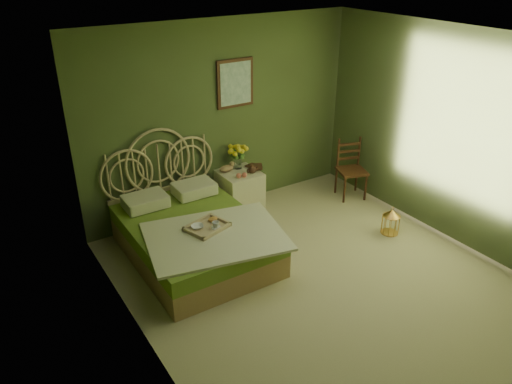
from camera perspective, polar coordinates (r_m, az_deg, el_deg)
floor at (r=5.72m, az=7.72°, el=-10.19°), size 4.50×4.50×0.00m
ceiling at (r=4.68m, az=9.70°, el=16.36°), size 4.50×4.50×0.00m
wall_back at (r=6.79m, az=-3.89°, el=8.42°), size 4.00×0.00×4.00m
wall_left at (r=4.15m, az=-12.95°, el=-4.50°), size 0.00×4.50×4.50m
wall_right at (r=6.48m, az=22.25°, el=5.60°), size 0.00×4.50×4.50m
wall_art at (r=6.74m, az=-2.39°, el=12.30°), size 0.54×0.04×0.64m
bed at (r=6.02m, az=-7.22°, el=-4.75°), size 1.70×2.15×1.33m
nightstand at (r=6.98m, az=-1.89°, el=0.66°), size 0.53×0.53×1.01m
chair at (r=7.47m, az=10.57°, el=3.05°), size 0.49×0.49×0.87m
birdcage at (r=6.71m, az=15.14°, el=-3.30°), size 0.22×0.22×0.34m
book_lower at (r=6.97m, az=-0.71°, el=2.73°), size 0.21×0.24×0.02m
book_upper at (r=6.96m, az=-0.72°, el=2.89°), size 0.27×0.29×0.02m
cereal_bowl at (r=5.68m, az=-6.74°, el=-3.96°), size 0.17×0.17×0.03m
coffee_cup at (r=5.66m, az=-4.62°, el=-3.77°), size 0.09×0.09×0.08m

